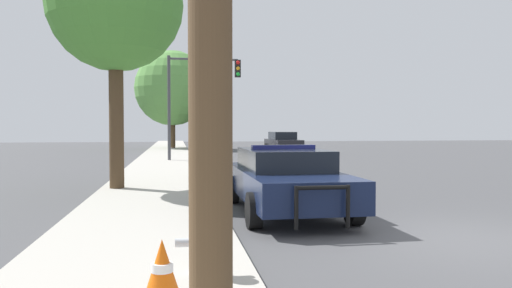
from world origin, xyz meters
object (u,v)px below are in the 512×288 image
police_car (285,178)px  car_background_distant (204,140)px  tree_sidewalk_near (115,5)px  tree_sidewalk_far (172,88)px  car_background_oncoming (283,142)px  traffic_light (198,87)px  traffic_cone (162,270)px  fire_hydrant (202,238)px

police_car → car_background_distant: car_background_distant is taller
tree_sidewalk_near → police_car: bearing=-44.8°
tree_sidewalk_far → car_background_distant: bearing=8.6°
police_car → tree_sidewalk_near: tree_sidewalk_near is taller
car_background_distant → car_background_oncoming: car_background_oncoming is taller
car_background_distant → tree_sidewalk_near: size_ratio=0.60×
police_car → tree_sidewalk_far: tree_sidewalk_far is taller
police_car → traffic_light: bearing=-86.3°
tree_sidewalk_near → traffic_cone: tree_sidewalk_near is taller
police_car → tree_sidewalk_near: (-3.92, 3.89, 4.45)m
car_background_oncoming → tree_sidewalk_near: bearing=64.2°
fire_hydrant → tree_sidewalk_far: (-0.51, 35.60, 4.45)m
tree_sidewalk_near → car_background_oncoming: bearing=64.7°
traffic_light → traffic_cone: traffic_light is taller
car_background_distant → tree_sidewalk_far: (-2.55, -0.39, 4.21)m
traffic_light → car_background_oncoming: (5.97, 6.69, -3.11)m
car_background_oncoming → traffic_cone: size_ratio=7.63×
police_car → tree_sidewalk_far: (-2.53, 30.95, 4.27)m
fire_hydrant → car_background_distant: bearing=86.8°
police_car → traffic_cone: 6.02m
tree_sidewalk_far → traffic_cone: bearing=-89.9°
police_car → car_background_oncoming: bearing=-102.7°
fire_hydrant → traffic_light: 20.57m
car_background_distant → tree_sidewalk_near: (-3.94, -27.45, 4.40)m
police_car → fire_hydrant: (-2.02, -4.65, -0.18)m
fire_hydrant → traffic_light: size_ratio=0.15×
police_car → traffic_light: size_ratio=0.95×
traffic_light → car_background_distant: size_ratio=1.28×
fire_hydrant → traffic_cone: (-0.42, -0.84, -0.11)m
fire_hydrant → car_background_distant: size_ratio=0.19×
car_background_distant → tree_sidewalk_far: bearing=-170.1°
tree_sidewalk_far → car_background_oncoming: bearing=-49.6°
car_background_distant → tree_sidewalk_far: tree_sidewalk_far is taller
car_background_distant → car_background_oncoming: (4.79, -9.02, 0.01)m
traffic_light → tree_sidewalk_near: bearing=-103.2°
tree_sidewalk_far → police_car: bearing=-85.3°
fire_hydrant → tree_sidewalk_far: bearing=90.8°
traffic_light → car_background_distant: traffic_light is taller
traffic_cone → car_background_oncoming: bearing=75.4°
traffic_cone → tree_sidewalk_near: bearing=98.9°
fire_hydrant → tree_sidewalk_far: tree_sidewalk_far is taller
traffic_light → car_background_distant: (1.18, 15.72, -3.12)m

